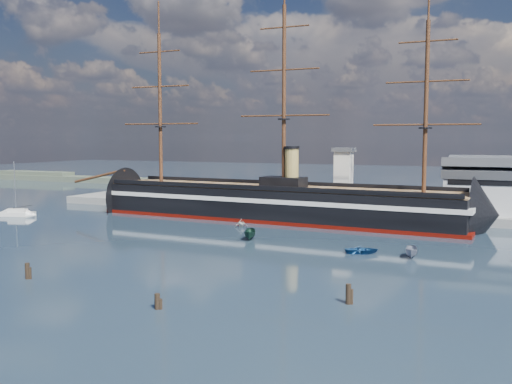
% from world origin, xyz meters
% --- Properties ---
extents(ground, '(600.00, 600.00, 0.00)m').
position_xyz_m(ground, '(0.00, 40.00, 0.00)').
color(ground, '#1A2A3C').
rests_on(ground, ground).
extents(quay, '(180.00, 18.00, 2.00)m').
position_xyz_m(quay, '(10.00, 76.00, 0.00)').
color(quay, slate).
rests_on(quay, ground).
extents(quay_tower, '(5.00, 5.00, 15.00)m').
position_xyz_m(quay_tower, '(3.00, 73.00, 9.75)').
color(quay_tower, silver).
rests_on(quay_tower, ground).
extents(shoreline, '(120.00, 10.00, 4.00)m').
position_xyz_m(shoreline, '(-139.23, 135.00, 1.45)').
color(shoreline, '#3F4C38').
rests_on(shoreline, ground).
extents(warship, '(113.32, 21.29, 53.94)m').
position_xyz_m(warship, '(-11.69, 60.00, 4.04)').
color(warship, black).
rests_on(warship, ground).
extents(sailboat, '(8.86, 4.66, 13.61)m').
position_xyz_m(sailboat, '(-70.73, 39.45, 0.87)').
color(sailboat, silver).
rests_on(sailboat, ground).
extents(motorboat_a, '(6.77, 4.28, 2.54)m').
position_xyz_m(motorboat_a, '(-4.37, 32.85, 0.00)').
color(motorboat_a, '#163629').
rests_on(motorboat_a, ground).
extents(motorboat_b, '(2.68, 3.78, 1.64)m').
position_xyz_m(motorboat_b, '(18.18, 28.62, 0.00)').
color(motorboat_b, navy).
rests_on(motorboat_b, ground).
extents(motorboat_c, '(6.07, 2.83, 2.34)m').
position_xyz_m(motorboat_c, '(26.46, 28.11, 0.00)').
color(motorboat_c, gray).
rests_on(motorboat_c, ground).
extents(motorboat_d, '(5.63, 5.07, 1.95)m').
position_xyz_m(motorboat_d, '(-12.73, 46.66, 0.00)').
color(motorboat_d, beige).
rests_on(motorboat_d, ground).
extents(piling_near_left, '(0.64, 0.64, 2.95)m').
position_xyz_m(piling_near_left, '(-20.02, -7.23, 0.00)').
color(piling_near_left, black).
rests_on(piling_near_left, ground).
extents(piling_near_mid, '(0.64, 0.64, 2.51)m').
position_xyz_m(piling_near_mid, '(4.17, -11.80, 0.00)').
color(piling_near_mid, black).
rests_on(piling_near_mid, ground).
extents(piling_near_right, '(0.64, 0.64, 3.10)m').
position_xyz_m(piling_near_right, '(23.56, -1.15, 0.00)').
color(piling_near_right, black).
rests_on(piling_near_right, ground).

